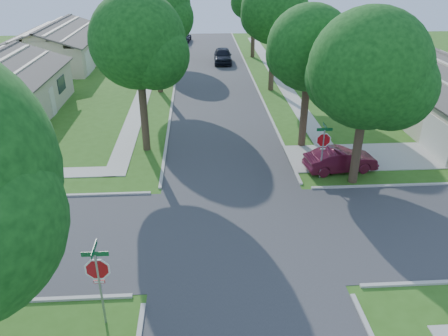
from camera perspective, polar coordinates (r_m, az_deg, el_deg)
The scene contains 19 objects.
ground at distance 18.65m, azimuth 1.91°, elevation -8.45°, with size 100.00×100.00×0.00m, color #305B19.
road_ns at distance 18.65m, azimuth 1.91°, elevation -8.43°, with size 7.00×100.00×0.02m, color #333335.
sidewalk_ne at distance 43.26m, azimuth 6.91°, elevation 12.01°, with size 1.20×40.00×0.04m, color #9E9B91.
sidewalk_nw at distance 42.82m, azimuth -9.73°, elevation 11.68°, with size 1.20×40.00×0.04m, color #9E9B91.
driveway at distance 26.48m, azimuth 17.73°, elevation 1.42°, with size 8.80×3.60×0.05m, color #9E9B91.
stop_sign_sw at distance 13.97m, azimuth -16.15°, elevation -12.99°, with size 1.05×0.80×2.98m.
stop_sign_ne at distance 22.60m, azimuth 12.84°, elevation 3.29°, with size 1.05×0.80×2.98m.
tree_e_near at distance 25.54m, azimuth 11.20°, elevation 14.62°, with size 4.97×4.80×8.28m.
tree_e_mid at distance 37.04m, azimuth 6.68°, elevation 19.44°, with size 5.59×5.40×9.21m.
tree_e_far at distance 49.85m, azimuth 4.01°, elevation 20.99°, with size 5.17×5.00×8.72m.
tree_w_near at distance 24.85m, azimuth -11.02°, elevation 15.43°, with size 5.38×5.20×8.97m.
tree_w_mid at distance 36.60m, azimuth -8.87°, elevation 19.60°, with size 5.80×5.60×9.56m.
tree_w_far at distance 49.60m, azimuth -7.58°, elevation 20.26°, with size 4.76×4.60×8.04m.
tree_ne_corner at distance 21.59m, azimuth 18.47°, elevation 11.52°, with size 5.80×5.60×8.66m.
house_ne_far at distance 48.45m, azimuth 18.35°, elevation 14.27°, with size 8.42×13.60×4.23m.
house_nw_far at distance 50.22m, azimuth -20.86°, elevation 14.29°, with size 8.42×13.60×4.23m.
car_driveway at distance 24.23m, azimuth 14.98°, elevation 1.04°, with size 1.35×3.86×1.27m, color #521023.
car_curb_east at distance 47.66m, azimuth -0.16°, elevation 14.47°, with size 1.83×4.56×1.55m, color black.
car_curb_west at distance 59.79m, azimuth -5.29°, elevation 16.65°, with size 1.69×4.16×1.21m, color black.
Camera 1 is at (-1.56, -15.22, 10.67)m, focal length 35.00 mm.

